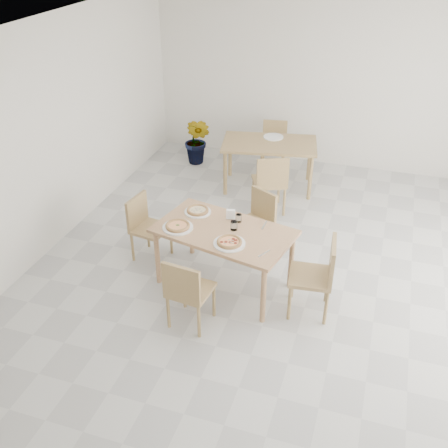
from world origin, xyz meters
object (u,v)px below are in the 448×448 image
(main_table, at_px, (224,236))
(pizza_pepperoni, at_px, (229,242))
(pizza_mushroom, at_px, (198,210))
(second_table, at_px, (269,148))
(chair_back_s, at_px, (271,180))
(chair_back_n, at_px, (274,142))
(chair_west, at_px, (145,223))
(plate_mushroom, at_px, (198,212))
(napkin_holder, at_px, (231,215))
(potted_plant, at_px, (197,141))
(chair_north, at_px, (258,218))
(plate_margherita, at_px, (178,227))
(chair_south, at_px, (187,289))
(plate_pepperoni, at_px, (229,243))
(tumbler_b, at_px, (239,218))
(pizza_margherita, at_px, (178,226))
(plate_empty, at_px, (273,137))
(chair_east, at_px, (319,272))
(tumbler_a, at_px, (234,226))

(main_table, distance_m, pizza_pepperoni, 0.31)
(pizza_mushroom, distance_m, second_table, 2.35)
(chair_back_s, relative_size, chair_back_n, 1.12)
(main_table, bearing_deg, chair_west, 179.13)
(chair_back_n, bearing_deg, plate_mushroom, -102.28)
(napkin_holder, distance_m, potted_plant, 3.22)
(pizza_pepperoni, bearing_deg, pizza_mushroom, 136.64)
(chair_north, relative_size, plate_margherita, 2.41)
(chair_south, height_order, plate_mushroom, chair_south)
(plate_pepperoni, height_order, potted_plant, potted_plant)
(tumbler_b, relative_size, napkin_holder, 0.73)
(pizza_margherita, height_order, pizza_mushroom, same)
(chair_west, relative_size, tumbler_b, 9.15)
(tumbler_b, height_order, plate_empty, tumbler_b)
(plate_mushroom, bearing_deg, pizza_pepperoni, -43.36)
(pizza_mushroom, xyz_separation_m, plate_empty, (0.30, 2.55, -0.02))
(main_table, xyz_separation_m, chair_east, (1.11, -0.15, -0.14))
(chair_west, bearing_deg, tumbler_b, -83.12)
(plate_margherita, distance_m, plate_empty, 2.97)
(napkin_holder, height_order, second_table, napkin_holder)
(main_table, xyz_separation_m, tumbler_b, (0.10, 0.23, 0.13))
(chair_north, distance_m, chair_west, 1.41)
(pizza_mushroom, relative_size, pizza_pepperoni, 1.20)
(pizza_mushroom, bearing_deg, second_table, 82.72)
(chair_south, height_order, plate_empty, chair_south)
(chair_east, bearing_deg, second_table, -162.56)
(chair_north, distance_m, chair_east, 1.34)
(plate_pepperoni, distance_m, pizza_pepperoni, 0.02)
(chair_west, height_order, napkin_holder, napkin_holder)
(pizza_mushroom, bearing_deg, main_table, -33.47)
(tumbler_a, xyz_separation_m, chair_back_n, (-0.31, 3.26, -0.33))
(chair_south, bearing_deg, tumbler_a, -99.00)
(chair_north, distance_m, potted_plant, 2.81)
(plate_pepperoni, xyz_separation_m, tumbler_b, (-0.04, 0.48, 0.04))
(pizza_pepperoni, relative_size, napkin_holder, 2.20)
(chair_east, relative_size, potted_plant, 1.09)
(plate_pepperoni, relative_size, pizza_margherita, 1.05)
(plate_pepperoni, height_order, pizza_margherita, pizza_margherita)
(chair_east, relative_size, tumbler_b, 10.07)
(chair_west, height_order, plate_pepperoni, chair_west)
(chair_north, relative_size, pizza_pepperoni, 3.03)
(pizza_mushroom, distance_m, plate_empty, 2.56)
(plate_mushroom, xyz_separation_m, pizza_mushroom, (-0.00, 0.00, 0.02))
(pizza_pepperoni, relative_size, plate_empty, 0.88)
(tumbler_a, relative_size, plate_empty, 0.33)
(chair_south, distance_m, plate_margherita, 0.83)
(main_table, height_order, plate_pepperoni, plate_pepperoni)
(main_table, distance_m, chair_back_n, 3.32)
(pizza_mushroom, relative_size, tumbler_b, 3.63)
(pizza_mushroom, bearing_deg, chair_west, -178.57)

